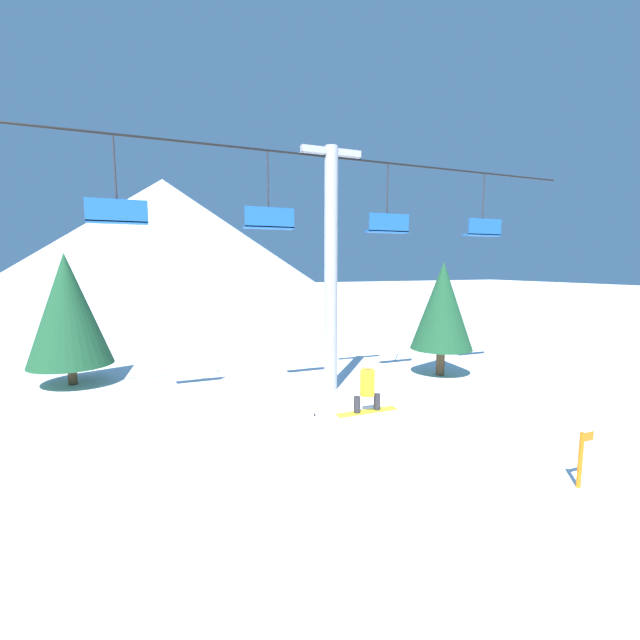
% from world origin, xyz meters
% --- Properties ---
extents(ground_plane, '(220.00, 220.00, 0.00)m').
position_xyz_m(ground_plane, '(0.00, 0.00, 0.00)').
color(ground_plane, white).
extents(mountain_ridge, '(65.34, 65.34, 21.92)m').
position_xyz_m(mountain_ridge, '(0.00, 85.17, 10.96)').
color(mountain_ridge, silver).
rests_on(mountain_ridge, ground_plane).
extents(snow_ramp, '(2.79, 4.11, 1.44)m').
position_xyz_m(snow_ramp, '(0.53, -0.53, 0.72)').
color(snow_ramp, white).
rests_on(snow_ramp, ground_plane).
extents(snowboarder, '(1.54, 0.35, 1.28)m').
position_xyz_m(snowboarder, '(0.31, 1.08, 2.07)').
color(snowboarder, yellow).
rests_on(snowboarder, snow_ramp).
extents(chairlift, '(23.17, 0.51, 9.34)m').
position_xyz_m(chairlift, '(2.28, 7.63, 5.42)').
color(chairlift, '#9E9EA3').
rests_on(chairlift, ground_plane).
extents(pine_tree_near, '(2.73, 2.73, 5.09)m').
position_xyz_m(pine_tree_near, '(7.74, 7.79, 3.14)').
color(pine_tree_near, '#4C3823').
rests_on(pine_tree_near, ground_plane).
extents(pine_tree_far, '(3.24, 3.24, 5.45)m').
position_xyz_m(pine_tree_far, '(-7.36, 12.38, 3.13)').
color(pine_tree_far, '#4C3823').
rests_on(pine_tree_far, ground_plane).
extents(trail_marker, '(0.41, 0.10, 1.27)m').
position_xyz_m(trail_marker, '(4.30, -1.45, 0.69)').
color(trail_marker, orange).
rests_on(trail_marker, ground_plane).
extents(distant_skier, '(0.24, 0.24, 1.23)m').
position_xyz_m(distant_skier, '(4.96, 13.52, 0.67)').
color(distant_skier, black).
rests_on(distant_skier, ground_plane).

